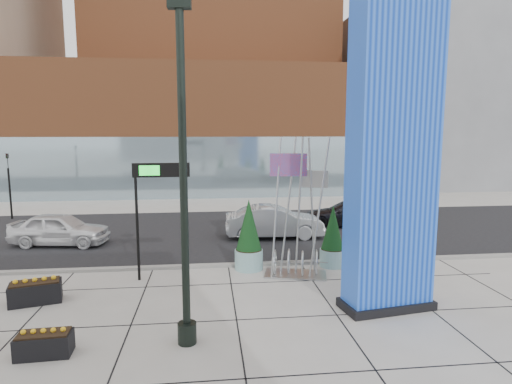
{
  "coord_description": "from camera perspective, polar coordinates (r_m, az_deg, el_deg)",
  "views": [
    {
      "loc": [
        0.25,
        -12.76,
        5.44
      ],
      "look_at": [
        1.91,
        2.0,
        3.33
      ],
      "focal_mm": 30.0,
      "sensor_mm": 36.0,
      "label": 1
    }
  ],
  "objects": [
    {
      "name": "ground",
      "position": [
        13.88,
        -7.16,
        -15.05
      ],
      "size": [
        160.0,
        160.0,
        0.0
      ],
      "primitive_type": "plane",
      "color": "#9E9991",
      "rests_on": "ground"
    },
    {
      "name": "street_asphalt",
      "position": [
        23.4,
        -6.87,
        -5.38
      ],
      "size": [
        80.0,
        12.0,
        0.02
      ],
      "primitive_type": "cube",
      "color": "black",
      "rests_on": "ground"
    },
    {
      "name": "curb_edge",
      "position": [
        17.61,
        -7.01,
        -9.76
      ],
      "size": [
        80.0,
        0.3,
        0.12
      ],
      "primitive_type": "cube",
      "color": "gray",
      "rests_on": "ground"
    },
    {
      "name": "tower_podium",
      "position": [
        39.77,
        -5.39,
        8.15
      ],
      "size": [
        34.0,
        10.0,
        11.0
      ],
      "primitive_type": "cube",
      "color": "#9D542D",
      "rests_on": "ground"
    },
    {
      "name": "tower_glass_front",
      "position": [
        35.1,
        -5.17,
        3.26
      ],
      "size": [
        34.0,
        0.6,
        5.0
      ],
      "primitive_type": "cube",
      "color": "#8CA5B2",
      "rests_on": "ground"
    },
    {
      "name": "building_grey_parking",
      "position": [
        51.77,
        23.93,
        11.36
      ],
      "size": [
        20.0,
        18.0,
        18.0
      ],
      "primitive_type": "cube",
      "color": "slate",
      "rests_on": "ground"
    },
    {
      "name": "blue_pylon",
      "position": [
        13.31,
        17.71,
        3.72
      ],
      "size": [
        2.97,
        1.7,
        9.34
      ],
      "rotation": [
        0.0,
        0.0,
        0.17
      ],
      "color": "#0D39C3",
      "rests_on": "ground"
    },
    {
      "name": "lamp_post",
      "position": [
        10.72,
        -9.57,
        -1.84
      ],
      "size": [
        0.57,
        0.49,
        8.82
      ],
      "rotation": [
        0.0,
        0.0,
        -0.07
      ],
      "color": "black",
      "rests_on": "ground"
    },
    {
      "name": "public_art_sculpture",
      "position": [
        16.3,
        5.41,
        -6.36
      ],
      "size": [
        2.53,
        1.68,
        5.27
      ],
      "rotation": [
        0.0,
        0.0,
        -0.24
      ],
      "color": "#B2B5B7",
      "rests_on": "ground"
    },
    {
      "name": "overhead_street_sign",
      "position": [
        15.77,
        -13.14,
        1.56
      ],
      "size": [
        2.04,
        0.26,
        4.31
      ],
      "rotation": [
        0.0,
        0.0,
        0.04
      ],
      "color": "black",
      "rests_on": "ground"
    },
    {
      "name": "round_planter_east",
      "position": [
        18.22,
        15.63,
        -5.83
      ],
      "size": [
        0.97,
        0.97,
        2.43
      ],
      "color": "#8CBBBC",
      "rests_on": "ground"
    },
    {
      "name": "round_planter_mid",
      "position": [
        17.62,
        10.17,
        -6.0
      ],
      "size": [
        1.0,
        1.0,
        2.51
      ],
      "color": "#8CBBBC",
      "rests_on": "ground"
    },
    {
      "name": "round_planter_west",
      "position": [
        16.94,
        -0.97,
        -5.94
      ],
      "size": [
        1.12,
        1.12,
        2.81
      ],
      "color": "#8CBBBC",
      "rests_on": "ground"
    },
    {
      "name": "box_planter_north",
      "position": [
        15.68,
        -27.32,
        -11.65
      ],
      "size": [
        1.68,
        1.15,
        0.84
      ],
      "rotation": [
        0.0,
        0.0,
        0.27
      ],
      "color": "black",
      "rests_on": "ground"
    },
    {
      "name": "box_planter_south",
      "position": [
        12.2,
        -26.4,
        -17.58
      ],
      "size": [
        1.31,
        0.7,
        0.7
      ],
      "rotation": [
        0.0,
        0.0,
        0.05
      ],
      "color": "black",
      "rests_on": "ground"
    },
    {
      "name": "car_white_west",
      "position": [
        22.63,
        -24.69,
        -4.54
      ],
      "size": [
        4.79,
        2.46,
        1.56
      ],
      "primitive_type": "imported",
      "rotation": [
        0.0,
        0.0,
        1.43
      ],
      "color": "silver",
      "rests_on": "ground"
    },
    {
      "name": "car_silver_mid",
      "position": [
        22.0,
        2.46,
        -4.02
      ],
      "size": [
        5.04,
        1.85,
        1.65
      ],
      "primitive_type": "imported",
      "rotation": [
        0.0,
        0.0,
        1.55
      ],
      "color": "#AFB2B7",
      "rests_on": "ground"
    },
    {
      "name": "car_dark_east",
      "position": [
        25.23,
        12.04,
        -2.88
      ],
      "size": [
        5.19,
        2.88,
        1.42
      ],
      "primitive_type": "imported",
      "rotation": [
        0.0,
        0.0,
        -1.76
      ],
      "color": "black",
      "rests_on": "ground"
    },
    {
      "name": "traffic_signal",
      "position": [
        30.51,
        -30.05,
        1.1
      ],
      "size": [
        0.15,
        0.18,
        4.1
      ],
      "color": "black",
      "rests_on": "ground"
    }
  ]
}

